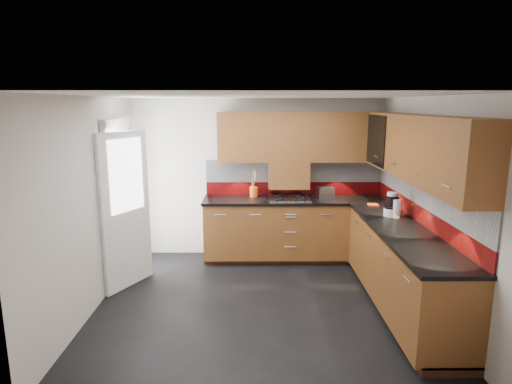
{
  "coord_description": "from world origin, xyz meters",
  "views": [
    {
      "loc": [
        -0.09,
        -4.66,
        2.31
      ],
      "look_at": [
        -0.05,
        0.65,
        1.22
      ],
      "focal_mm": 30.0,
      "sensor_mm": 36.0,
      "label": 1
    }
  ],
  "objects_px": {
    "utensil_pot": "(254,191)",
    "food_processor": "(391,205)",
    "gas_hob": "(289,198)",
    "toaster": "(325,193)"
  },
  "relations": [
    {
      "from": "gas_hob",
      "to": "food_processor",
      "type": "xyz_separation_m",
      "value": [
        1.19,
        -0.97,
        0.12
      ]
    },
    {
      "from": "gas_hob",
      "to": "utensil_pot",
      "type": "xyz_separation_m",
      "value": [
        -0.52,
        0.17,
        0.08
      ]
    },
    {
      "from": "gas_hob",
      "to": "toaster",
      "type": "bearing_deg",
      "value": 8.44
    },
    {
      "from": "utensil_pot",
      "to": "gas_hob",
      "type": "bearing_deg",
      "value": -17.71
    },
    {
      "from": "utensil_pot",
      "to": "toaster",
      "type": "xyz_separation_m",
      "value": [
        1.07,
        -0.09,
        -0.01
      ]
    },
    {
      "from": "utensil_pot",
      "to": "food_processor",
      "type": "distance_m",
      "value": 2.06
    },
    {
      "from": "utensil_pot",
      "to": "food_processor",
      "type": "xyz_separation_m",
      "value": [
        1.71,
        -1.14,
        0.04
      ]
    },
    {
      "from": "gas_hob",
      "to": "toaster",
      "type": "height_order",
      "value": "toaster"
    },
    {
      "from": "gas_hob",
      "to": "food_processor",
      "type": "relative_size",
      "value": 1.99
    },
    {
      "from": "gas_hob",
      "to": "utensil_pot",
      "type": "relative_size",
      "value": 1.39
    }
  ]
}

